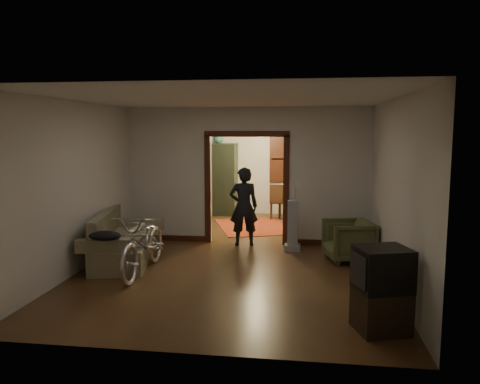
% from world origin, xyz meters
% --- Properties ---
extents(floor, '(5.00, 8.50, 0.01)m').
position_xyz_m(floor, '(0.00, 0.00, 0.00)').
color(floor, '#372211').
rests_on(floor, ground).
extents(ceiling, '(5.00, 8.50, 0.01)m').
position_xyz_m(ceiling, '(0.00, 0.00, 2.80)').
color(ceiling, white).
rests_on(ceiling, floor).
extents(wall_back, '(5.00, 0.02, 2.80)m').
position_xyz_m(wall_back, '(0.00, 4.25, 1.40)').
color(wall_back, beige).
rests_on(wall_back, floor).
extents(wall_left, '(0.02, 8.50, 2.80)m').
position_xyz_m(wall_left, '(-2.50, 0.00, 1.40)').
color(wall_left, beige).
rests_on(wall_left, floor).
extents(wall_right, '(0.02, 8.50, 2.80)m').
position_xyz_m(wall_right, '(2.50, 0.00, 1.40)').
color(wall_right, beige).
rests_on(wall_right, floor).
extents(partition_wall, '(5.00, 0.14, 2.80)m').
position_xyz_m(partition_wall, '(0.00, 0.75, 1.40)').
color(partition_wall, beige).
rests_on(partition_wall, floor).
extents(door_casing, '(1.74, 0.20, 2.32)m').
position_xyz_m(door_casing, '(0.00, 0.75, 1.10)').
color(door_casing, '#37180C').
rests_on(door_casing, floor).
extents(far_window, '(0.98, 0.06, 1.28)m').
position_xyz_m(far_window, '(0.70, 4.21, 1.55)').
color(far_window, black).
rests_on(far_window, wall_back).
extents(chandelier, '(0.24, 0.24, 0.24)m').
position_xyz_m(chandelier, '(0.00, 2.50, 2.35)').
color(chandelier, '#FFE0A5').
rests_on(chandelier, ceiling).
extents(light_switch, '(0.08, 0.01, 0.12)m').
position_xyz_m(light_switch, '(1.05, 0.68, 1.25)').
color(light_switch, silver).
rests_on(light_switch, partition_wall).
extents(sofa, '(1.21, 2.05, 0.88)m').
position_xyz_m(sofa, '(-1.97, -1.01, 0.44)').
color(sofa, '#6A6546').
rests_on(sofa, floor).
extents(rolled_paper, '(0.10, 0.82, 0.10)m').
position_xyz_m(rolled_paper, '(-1.87, -0.71, 0.53)').
color(rolled_paper, beige).
rests_on(rolled_paper, sofa).
extents(jacket, '(0.51, 0.38, 0.15)m').
position_xyz_m(jacket, '(-1.92, -1.92, 0.68)').
color(jacket, black).
rests_on(jacket, sofa).
extents(bicycle, '(0.69, 1.92, 1.01)m').
position_xyz_m(bicycle, '(-1.41, -1.58, 0.50)').
color(bicycle, silver).
rests_on(bicycle, floor).
extents(armchair, '(0.97, 0.95, 0.73)m').
position_xyz_m(armchair, '(1.97, -0.38, 0.37)').
color(armchair, '#4B502D').
rests_on(armchair, floor).
extents(tv_stand, '(0.69, 0.66, 0.51)m').
position_xyz_m(tv_stand, '(2.08, -3.39, 0.26)').
color(tv_stand, black).
rests_on(tv_stand, floor).
extents(crt_tv, '(0.70, 0.66, 0.50)m').
position_xyz_m(crt_tv, '(2.08, -3.39, 0.74)').
color(crt_tv, black).
rests_on(crt_tv, tv_stand).
extents(vacuum, '(0.34, 0.29, 0.99)m').
position_xyz_m(vacuum, '(0.97, 0.19, 0.50)').
color(vacuum, gray).
rests_on(vacuum, floor).
extents(person, '(0.65, 0.50, 1.60)m').
position_xyz_m(person, '(-0.04, 0.51, 0.80)').
color(person, black).
rests_on(person, floor).
extents(oriental_rug, '(2.27, 2.59, 0.02)m').
position_xyz_m(oriental_rug, '(-0.01, 2.38, 0.01)').
color(oriental_rug, maroon).
rests_on(oriental_rug, floor).
extents(locker, '(1.00, 0.57, 1.99)m').
position_xyz_m(locker, '(-1.18, 3.94, 0.99)').
color(locker, '#242E1B').
rests_on(locker, floor).
extents(globe, '(0.26, 0.26, 0.26)m').
position_xyz_m(globe, '(-1.18, 3.94, 1.94)').
color(globe, '#1E5972').
rests_on(globe, locker).
extents(desk, '(0.99, 0.64, 0.69)m').
position_xyz_m(desk, '(0.95, 3.75, 0.35)').
color(desk, black).
rests_on(desk, floor).
extents(desk_chair, '(0.44, 0.44, 0.94)m').
position_xyz_m(desk_chair, '(0.50, 3.44, 0.47)').
color(desk_chair, black).
rests_on(desk_chair, floor).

